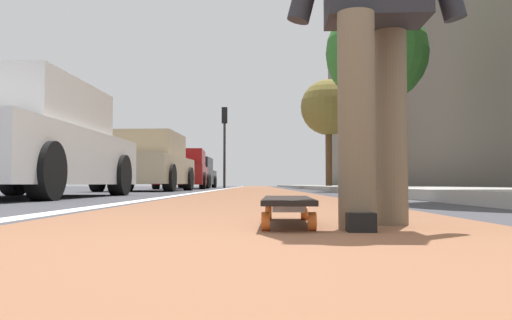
{
  "coord_description": "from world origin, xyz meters",
  "views": [
    {
      "loc": [
        -1.16,
        -0.01,
        0.17
      ],
      "look_at": [
        8.76,
        -0.0,
        0.62
      ],
      "focal_mm": 37.9,
      "sensor_mm": 36.0,
      "label": 1
    }
  ],
  "objects_px": {
    "skateboard": "(287,203)",
    "street_tree_mid": "(377,54)",
    "parked_car_far": "(183,171)",
    "pedestrian_distant": "(380,151)",
    "traffic_light": "(225,132)",
    "parked_car_end": "(194,173)",
    "street_tree_far": "(329,108)",
    "parked_car_near": "(26,143)",
    "parked_car_mid": "(147,163)"
  },
  "relations": [
    {
      "from": "parked_car_far",
      "to": "street_tree_mid",
      "type": "xyz_separation_m",
      "value": [
        -7.43,
        -5.74,
        2.65
      ]
    },
    {
      "from": "skateboard",
      "to": "parked_car_far",
      "type": "distance_m",
      "value": 18.45
    },
    {
      "from": "parked_car_mid",
      "to": "street_tree_far",
      "type": "relative_size",
      "value": 0.94
    },
    {
      "from": "street_tree_far",
      "to": "pedestrian_distant",
      "type": "distance_m",
      "value": 10.26
    },
    {
      "from": "parked_car_end",
      "to": "street_tree_far",
      "type": "bearing_deg",
      "value": -126.54
    },
    {
      "from": "parked_car_mid",
      "to": "pedestrian_distant",
      "type": "bearing_deg",
      "value": -109.53
    },
    {
      "from": "skateboard",
      "to": "traffic_light",
      "type": "relative_size",
      "value": 0.21
    },
    {
      "from": "parked_car_near",
      "to": "traffic_light",
      "type": "relative_size",
      "value": 1.09
    },
    {
      "from": "parked_car_end",
      "to": "pedestrian_distant",
      "type": "relative_size",
      "value": 2.73
    },
    {
      "from": "traffic_light",
      "to": "parked_car_mid",
      "type": "bearing_deg",
      "value": 174.58
    },
    {
      "from": "parked_car_end",
      "to": "street_tree_mid",
      "type": "relative_size",
      "value": 0.93
    },
    {
      "from": "parked_car_far",
      "to": "parked_car_end",
      "type": "distance_m",
      "value": 5.88
    },
    {
      "from": "parked_car_near",
      "to": "street_tree_far",
      "type": "distance_m",
      "value": 16.3
    },
    {
      "from": "parked_car_near",
      "to": "traffic_light",
      "type": "xyz_separation_m",
      "value": [
        19.96,
        -1.36,
        2.09
      ]
    },
    {
      "from": "street_tree_mid",
      "to": "street_tree_far",
      "type": "xyz_separation_m",
      "value": [
        8.84,
        -0.0,
        -0.06
      ]
    },
    {
      "from": "skateboard",
      "to": "pedestrian_distant",
      "type": "bearing_deg",
      "value": -15.14
    },
    {
      "from": "parked_car_near",
      "to": "parked_car_mid",
      "type": "height_order",
      "value": "parked_car_mid"
    },
    {
      "from": "traffic_light",
      "to": "street_tree_far",
      "type": "relative_size",
      "value": 0.9
    },
    {
      "from": "parked_car_far",
      "to": "street_tree_mid",
      "type": "distance_m",
      "value": 9.76
    },
    {
      "from": "parked_car_end",
      "to": "street_tree_mid",
      "type": "distance_m",
      "value": 14.84
    },
    {
      "from": "skateboard",
      "to": "traffic_light",
      "type": "distance_m",
      "value": 24.81
    },
    {
      "from": "traffic_light",
      "to": "pedestrian_distant",
      "type": "height_order",
      "value": "traffic_light"
    },
    {
      "from": "parked_car_end",
      "to": "street_tree_far",
      "type": "xyz_separation_m",
      "value": [
        -4.46,
        -6.02,
        2.59
      ]
    },
    {
      "from": "parked_car_end",
      "to": "pedestrian_distant",
      "type": "height_order",
      "value": "pedestrian_distant"
    },
    {
      "from": "pedestrian_distant",
      "to": "street_tree_mid",
      "type": "bearing_deg",
      "value": -9.83
    },
    {
      "from": "skateboard",
      "to": "street_tree_far",
      "type": "height_order",
      "value": "street_tree_far"
    },
    {
      "from": "skateboard",
      "to": "parked_car_near",
      "type": "bearing_deg",
      "value": 33.74
    },
    {
      "from": "parked_car_near",
      "to": "street_tree_mid",
      "type": "distance_m",
      "value": 8.91
    },
    {
      "from": "pedestrian_distant",
      "to": "traffic_light",
      "type": "bearing_deg",
      "value": 16.2
    },
    {
      "from": "skateboard",
      "to": "street_tree_far",
      "type": "relative_size",
      "value": 0.19
    },
    {
      "from": "parked_car_near",
      "to": "street_tree_far",
      "type": "xyz_separation_m",
      "value": [
        14.97,
        -5.9,
        2.59
      ]
    },
    {
      "from": "parked_car_near",
      "to": "parked_car_far",
      "type": "bearing_deg",
      "value": -0.7
    },
    {
      "from": "street_tree_far",
      "to": "traffic_light",
      "type": "bearing_deg",
      "value": 42.32
    },
    {
      "from": "skateboard",
      "to": "parked_car_mid",
      "type": "relative_size",
      "value": 0.2
    },
    {
      "from": "street_tree_far",
      "to": "pedestrian_distant",
      "type": "xyz_separation_m",
      "value": [
        -9.97,
        0.2,
        -2.38
      ]
    },
    {
      "from": "street_tree_mid",
      "to": "parked_car_mid",
      "type": "bearing_deg",
      "value": 81.63
    },
    {
      "from": "traffic_light",
      "to": "street_tree_mid",
      "type": "xyz_separation_m",
      "value": [
        -13.83,
        -4.54,
        0.55
      ]
    },
    {
      "from": "street_tree_far",
      "to": "pedestrian_distant",
      "type": "height_order",
      "value": "street_tree_far"
    },
    {
      "from": "parked_car_far",
      "to": "pedestrian_distant",
      "type": "distance_m",
      "value": 10.2
    },
    {
      "from": "pedestrian_distant",
      "to": "street_tree_far",
      "type": "bearing_deg",
      "value": -1.12
    },
    {
      "from": "pedestrian_distant",
      "to": "parked_car_end",
      "type": "bearing_deg",
      "value": 21.96
    },
    {
      "from": "parked_car_far",
      "to": "pedestrian_distant",
      "type": "xyz_separation_m",
      "value": [
        -8.56,
        -5.54,
        0.21
      ]
    },
    {
      "from": "parked_car_far",
      "to": "pedestrian_distant",
      "type": "height_order",
      "value": "pedestrian_distant"
    },
    {
      "from": "skateboard",
      "to": "street_tree_mid",
      "type": "distance_m",
      "value": 11.6
    },
    {
      "from": "parked_car_near",
      "to": "parked_car_far",
      "type": "relative_size",
      "value": 1.0
    },
    {
      "from": "parked_car_mid",
      "to": "street_tree_far",
      "type": "distance_m",
      "value": 10.19
    },
    {
      "from": "parked_car_far",
      "to": "street_tree_mid",
      "type": "bearing_deg",
      "value": -142.31
    },
    {
      "from": "parked_car_far",
      "to": "street_tree_far",
      "type": "distance_m",
      "value": 6.46
    },
    {
      "from": "skateboard",
      "to": "parked_car_end",
      "type": "height_order",
      "value": "parked_car_end"
    },
    {
      "from": "street_tree_far",
      "to": "parked_car_end",
      "type": "bearing_deg",
      "value": 53.46
    }
  ]
}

